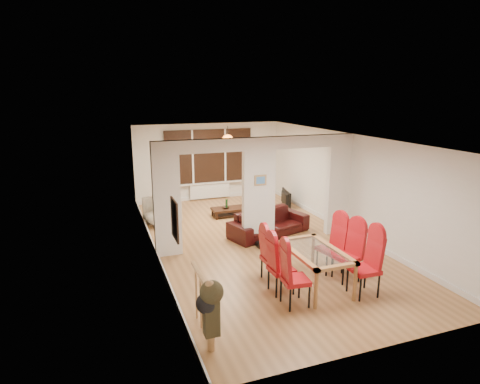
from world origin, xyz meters
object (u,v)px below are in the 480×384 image
coffee_table (230,212)px  dining_chair_lc (273,255)px  dining_chair_lb (281,265)px  television (283,198)px  armchair (162,210)px  dining_chair_rb (347,253)px  dining_table (314,268)px  person (168,195)px  dining_chair_ra (364,265)px  bottle (227,203)px  dining_chair_rc (330,246)px  sofa (269,223)px  dining_chair_la (296,275)px  bowl (226,207)px

coffee_table → dining_chair_lc: bearing=-97.1°
dining_chair_lb → television: 5.78m
dining_chair_lc → armchair: 4.52m
dining_chair_rb → armchair: bearing=107.6°
dining_table → person: person is taller
dining_chair_ra → television: dining_chair_ra is taller
dining_table → armchair: size_ratio=1.86×
dining_chair_rb → bottle: 4.90m
dining_chair_lc → dining_chair_lb: bearing=-97.2°
dining_chair_rb → dining_chair_rc: bearing=87.8°
dining_chair_lc → bottle: size_ratio=3.84×
sofa → television: size_ratio=2.34×
dining_chair_lc → sofa: (0.97, 2.42, -0.21)m
dining_table → dining_chair_lc: (-0.63, 0.50, 0.16)m
dining_chair_la → dining_chair_lb: dining_chair_la is taller
dining_chair_la → sofa: size_ratio=0.51×
dining_chair_la → coffee_table: dining_chair_la is taller
dining_chair_la → dining_chair_ra: size_ratio=0.94×
dining_table → person: bearing=111.5°
armchair → person: size_ratio=0.54×
dining_table → armchair: armchair is taller
dining_chair_rb → person: size_ratio=0.71×
dining_chair_lc → person: person is taller
dining_chair_rc → coffee_table: (-0.73, 4.32, -0.44)m
dining_chair_lb → bowl: dining_chair_lb is taller
sofa → bowl: (-0.58, 1.87, -0.04)m
dining_table → bottle: bearing=92.2°
dining_chair_rc → dining_table: bearing=-154.6°
dining_chair_lc → dining_chair_rc: size_ratio=0.94×
dining_chair_lc → sofa: 2.61m
dining_table → television: dining_table is taller
television → bowl: (-2.10, -0.40, 0.01)m
armchair → coffee_table: bearing=74.2°
dining_chair_ra → bowl: (-0.90, 5.39, -0.31)m
dining_chair_la → armchair: (-1.46, 5.26, -0.17)m
dining_chair_rb → coffee_table: (-0.82, 4.77, -0.44)m
sofa → television: (1.52, 2.27, -0.05)m
dining_chair_la → dining_chair_rb: size_ratio=0.99×
dining_chair_lc → person: (-1.29, 4.36, 0.26)m
bowl → bottle: bearing=48.5°
dining_chair_rb → bottle: size_ratio=4.11×
dining_chair_la → bowl: size_ratio=5.08×
armchair → sofa: bearing=36.6°
dining_table → dining_chair_rc: bearing=36.6°
dining_chair_lb → dining_chair_rb: size_ratio=0.95×
person → bottle: bearing=98.7°
dining_chair_lb → person: bearing=102.4°
dining_table → person: size_ratio=1.00×
dining_chair_rc → sofa: bearing=85.6°
dining_chair_ra → dining_chair_rb: (0.06, 0.63, -0.03)m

